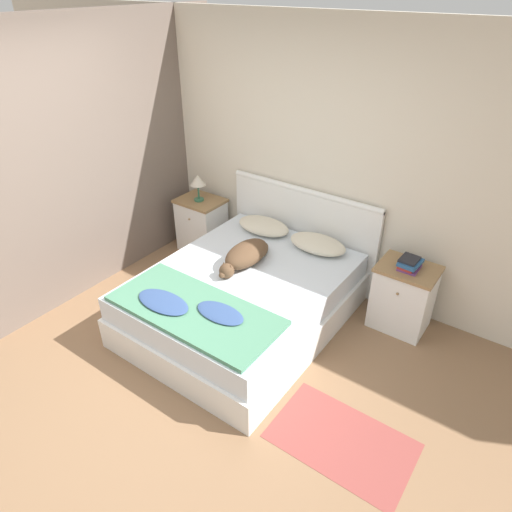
{
  "coord_description": "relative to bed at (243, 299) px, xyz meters",
  "views": [
    {
      "loc": [
        2.12,
        -1.61,
        2.78
      ],
      "look_at": [
        0.08,
        1.24,
        0.62
      ],
      "focal_mm": 32.0,
      "sensor_mm": 36.0,
      "label": 1
    }
  ],
  "objects": [
    {
      "name": "ground_plane",
      "position": [
        -0.08,
        -1.04,
        -0.25
      ],
      "size": [
        16.0,
        16.0,
        0.0
      ],
      "primitive_type": "plane",
      "color": "#896647"
    },
    {
      "name": "wall_back",
      "position": [
        -0.08,
        1.09,
        1.02
      ],
      "size": [
        9.0,
        0.06,
        2.55
      ],
      "color": "beige",
      "rests_on": "ground_plane"
    },
    {
      "name": "wall_side_left",
      "position": [
        -1.65,
        0.01,
        1.02
      ],
      "size": [
        0.06,
        3.1,
        2.55
      ],
      "color": "#706056",
      "rests_on": "ground_plane"
    },
    {
      "name": "bed",
      "position": [
        0.0,
        0.0,
        0.0
      ],
      "size": [
        1.59,
        1.99,
        0.52
      ],
      "color": "white",
      "rests_on": "ground_plane"
    },
    {
      "name": "headboard",
      "position": [
        0.0,
        1.02,
        0.26
      ],
      "size": [
        1.67,
        0.06,
        1.0
      ],
      "color": "white",
      "rests_on": "ground_plane"
    },
    {
      "name": "nightstand_left",
      "position": [
        -1.2,
        0.79,
        0.06
      ],
      "size": [
        0.51,
        0.41,
        0.63
      ],
      "color": "white",
      "rests_on": "ground_plane"
    },
    {
      "name": "nightstand_right",
      "position": [
        1.2,
        0.79,
        0.06
      ],
      "size": [
        0.51,
        0.41,
        0.63
      ],
      "color": "white",
      "rests_on": "ground_plane"
    },
    {
      "name": "pillow_left",
      "position": [
        -0.32,
        0.78,
        0.33
      ],
      "size": [
        0.57,
        0.34,
        0.12
      ],
      "color": "beige",
      "rests_on": "bed"
    },
    {
      "name": "pillow_right",
      "position": [
        0.32,
        0.78,
        0.33
      ],
      "size": [
        0.57,
        0.34,
        0.12
      ],
      "color": "beige",
      "rests_on": "bed"
    },
    {
      "name": "quilt",
      "position": [
        -0.01,
        -0.64,
        0.29
      ],
      "size": [
        1.4,
        0.63,
        0.06
      ],
      "color": "#4C8466",
      "rests_on": "bed"
    },
    {
      "name": "dog",
      "position": [
        -0.1,
        0.17,
        0.36
      ],
      "size": [
        0.29,
        0.73,
        0.2
      ],
      "color": "brown",
      "rests_on": "bed"
    },
    {
      "name": "book_stack",
      "position": [
        1.2,
        0.79,
        0.42
      ],
      "size": [
        0.18,
        0.23,
        0.09
      ],
      "color": "#703D7F",
      "rests_on": "nightstand_right"
    },
    {
      "name": "table_lamp",
      "position": [
        -1.2,
        0.78,
        0.6
      ],
      "size": [
        0.18,
        0.18,
        0.3
      ],
      "color": "#336B4C",
      "rests_on": "nightstand_left"
    },
    {
      "name": "rug",
      "position": [
        1.34,
        -0.64,
        -0.25
      ],
      "size": [
        0.97,
        0.61,
        0.0
      ],
      "color": "#93423D",
      "rests_on": "ground_plane"
    }
  ]
}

